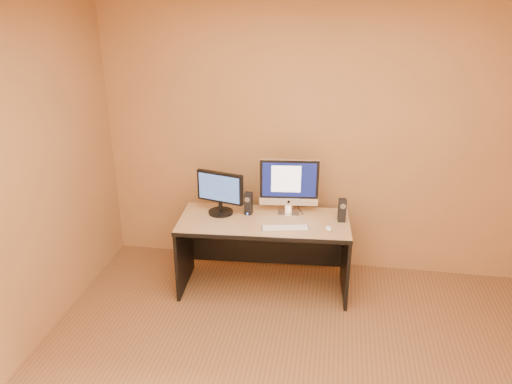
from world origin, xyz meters
TOP-DOWN VIEW (x-y plane):
  - walls at (0.00, 0.00)m, footprint 4.00×4.00m
  - desk at (-0.37, 1.44)m, footprint 1.54×0.75m
  - imac at (-0.18, 1.64)m, footprint 0.55×0.25m
  - second_monitor at (-0.78, 1.53)m, footprint 0.49×0.33m
  - speaker_left at (-0.53, 1.55)m, footprint 0.07×0.07m
  - speaker_right at (0.30, 1.54)m, footprint 0.07×0.08m
  - keyboard at (-0.17, 1.31)m, footprint 0.42×0.19m
  - mouse at (0.19, 1.34)m, footprint 0.07×0.10m
  - cable_a at (-0.08, 1.72)m, footprint 0.08×0.20m
  - cable_b at (-0.14, 1.70)m, footprint 0.04×0.17m

SIDE VIEW (x-z plane):
  - desk at x=-0.37m, z-range 0.00..0.69m
  - cable_a at x=-0.08m, z-range 0.69..0.70m
  - cable_b at x=-0.14m, z-range 0.69..0.70m
  - keyboard at x=-0.17m, z-range 0.69..0.71m
  - mouse at x=0.19m, z-range 0.69..0.73m
  - speaker_left at x=-0.53m, z-range 0.69..0.90m
  - speaker_right at x=0.30m, z-range 0.69..0.90m
  - second_monitor at x=-0.78m, z-range 0.69..1.09m
  - imac at x=-0.18m, z-range 0.69..1.21m
  - walls at x=0.00m, z-range 0.00..2.60m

